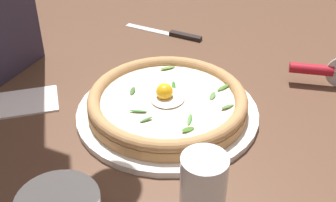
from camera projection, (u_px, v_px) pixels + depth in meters
The scene contains 7 objects.
ground_plane at pixel (161, 134), 0.81m from camera, with size 2.40×2.40×0.03m, color brown.
pizza_plate at pixel (168, 112), 0.83m from camera, with size 0.34×0.34×0.01m, color white.
pizza at pixel (168, 102), 0.82m from camera, with size 0.30×0.30×0.05m.
pizza_cutter at pixel (320, 70), 0.90m from camera, with size 0.03×0.14×0.07m.
table_knife at pixel (174, 34), 1.11m from camera, with size 0.05×0.21×0.01m.
drinking_glass at pixel (203, 199), 0.59m from camera, with size 0.06×0.06×0.13m.
folded_napkin at pixel (21, 102), 0.87m from camera, with size 0.14×0.09×0.01m, color white.
Camera 1 is at (-0.61, -0.19, 0.50)m, focal length 47.38 mm.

